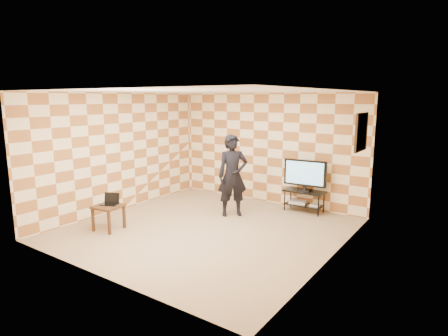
{
  "coord_description": "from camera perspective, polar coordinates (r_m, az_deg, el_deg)",
  "views": [
    {
      "loc": [
        4.34,
        -5.66,
        2.57
      ],
      "look_at": [
        0.0,
        0.6,
        1.15
      ],
      "focal_mm": 30.0,
      "sensor_mm": 36.0,
      "label": 1
    }
  ],
  "objects": [
    {
      "name": "tv",
      "position": [
        8.67,
        12.24,
        -0.85
      ],
      "size": [
        0.98,
        0.21,
        0.71
      ],
      "color": "black",
      "rests_on": "tv_stand"
    },
    {
      "name": "wall_front",
      "position": [
        5.51,
        -18.72,
        -2.81
      ],
      "size": [
        5.0,
        0.02,
        2.7
      ],
      "primitive_type": "cube",
      "color": "#FDEABE",
      "rests_on": "ground"
    },
    {
      "name": "dvd_player",
      "position": [
        8.88,
        11.19,
        -5.11
      ],
      "size": [
        0.42,
        0.33,
        0.06
      ],
      "primitive_type": "cube",
      "rotation": [
        0.0,
        0.0,
        0.17
      ],
      "color": "#BDBDC0",
      "rests_on": "tv_stand"
    },
    {
      "name": "side_table",
      "position": [
        7.76,
        -17.22,
        -6.09
      ],
      "size": [
        0.56,
        0.56,
        0.5
      ],
      "color": "#382416",
      "rests_on": "floor"
    },
    {
      "name": "wall_left",
      "position": [
        8.96,
        -15.52,
        2.35
      ],
      "size": [
        0.02,
        5.0,
        2.7
      ],
      "primitive_type": "cube",
      "color": "#FDEABE",
      "rests_on": "ground"
    },
    {
      "name": "wall_art",
      "position": [
        7.48,
        20.2,
        5.15
      ],
      "size": [
        0.04,
        0.72,
        0.72
      ],
      "color": "black",
      "rests_on": "wall_right"
    },
    {
      "name": "game_console",
      "position": [
        8.72,
        13.63,
        -5.56
      ],
      "size": [
        0.22,
        0.17,
        0.05
      ],
      "primitive_type": "cube",
      "rotation": [
        0.0,
        0.0,
        0.11
      ],
      "color": "silver",
      "rests_on": "tv_stand"
    },
    {
      "name": "tv_stand",
      "position": [
        8.79,
        12.12,
        -4.22
      ],
      "size": [
        0.93,
        0.42,
        0.5
      ],
      "color": "black",
      "rests_on": "floor"
    },
    {
      "name": "wall_back",
      "position": [
        9.33,
        6.67,
        2.97
      ],
      "size": [
        5.0,
        0.02,
        2.7
      ],
      "primitive_type": "cube",
      "color": "#FDEABE",
      "rests_on": "ground"
    },
    {
      "name": "person",
      "position": [
        8.21,
        1.32,
        -1.17
      ],
      "size": [
        0.77,
        0.77,
        1.8
      ],
      "primitive_type": "imported",
      "rotation": [
        0.0,
        0.0,
        0.78
      ],
      "color": "black",
      "rests_on": "floor"
    },
    {
      "name": "laptop",
      "position": [
        7.81,
        -16.92,
        -4.91
      ],
      "size": [
        0.39,
        0.36,
        0.21
      ],
      "color": "black",
      "rests_on": "side_table"
    },
    {
      "name": "wall_right",
      "position": [
        6.08,
        16.37,
        -1.46
      ],
      "size": [
        0.02,
        5.0,
        2.7
      ],
      "primitive_type": "cube",
      "color": "#FDEABE",
      "rests_on": "ground"
    },
    {
      "name": "floor",
      "position": [
        7.58,
        -2.62,
        -9.26
      ],
      "size": [
        5.0,
        5.0,
        0.0
      ],
      "primitive_type": "plane",
      "color": "tan",
      "rests_on": "ground"
    },
    {
      "name": "ceiling",
      "position": [
        7.14,
        -2.8,
        11.59
      ],
      "size": [
        5.0,
        5.0,
        0.02
      ],
      "primitive_type": "cube",
      "color": "white",
      "rests_on": "wall_back"
    }
  ]
}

